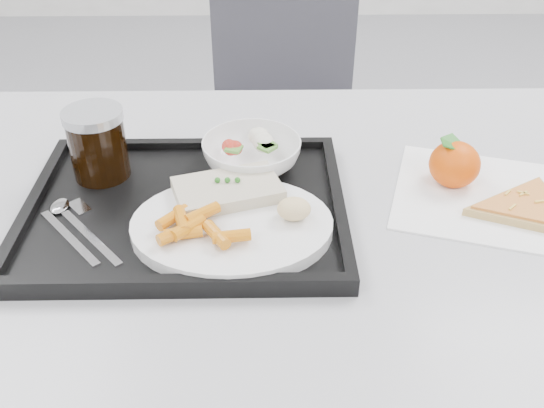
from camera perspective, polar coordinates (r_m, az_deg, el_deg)
table at (r=0.93m, az=1.21°, el=-3.42°), size 1.20×0.80×0.75m
chair at (r=1.77m, az=1.20°, el=10.94°), size 0.43×0.43×0.93m
tray at (r=0.88m, az=-8.08°, el=-0.44°), size 0.45×0.35×0.03m
dinner_plate at (r=0.81m, az=-3.79°, el=-2.10°), size 0.27×0.27×0.02m
fish_fillet at (r=0.85m, az=-4.20°, el=1.35°), size 0.17×0.13×0.03m
bread_roll at (r=0.80m, az=2.08°, el=-0.46°), size 0.05×0.04×0.03m
salad_bowl at (r=0.94m, az=-1.92°, el=4.70°), size 0.15×0.15×0.05m
cola_glass at (r=0.94m, az=-16.11°, el=5.59°), size 0.09×0.09×0.11m
cutlery at (r=0.87m, az=-18.22°, el=-1.79°), size 0.14×0.15×0.01m
napkin at (r=0.96m, az=19.07°, el=0.70°), size 0.31×0.30×0.00m
tangerine at (r=0.96m, az=16.80°, el=3.62°), size 0.09×0.09×0.07m
pizza_slice at (r=0.94m, az=22.97°, el=-0.34°), size 0.21×0.21×0.02m
carrot_pile at (r=0.78m, az=-7.37°, el=-2.16°), size 0.13×0.09×0.03m
salad_contents at (r=0.95m, az=-1.91°, el=5.77°), size 0.09×0.08×0.03m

